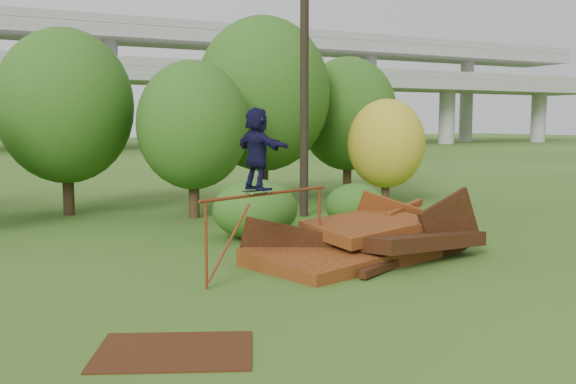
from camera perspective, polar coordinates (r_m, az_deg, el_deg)
name	(u,v)px	position (r m, az deg, el deg)	size (l,w,h in m)	color
ground	(373,283)	(12.50, 7.55, -8.02)	(240.00, 240.00, 0.00)	#2D5116
scrap_pile	(366,244)	(14.51, 6.97, -4.59)	(5.80, 3.42, 1.90)	#41190B
grind_rail	(268,212)	(12.91, -1.81, -1.76)	(3.36, 1.30, 1.67)	maroon
skateboard	(257,190)	(12.65, -2.74, 0.14)	(0.69, 0.40, 0.07)	black
skater	(257,149)	(12.59, -2.76, 3.87)	(1.50, 0.48, 1.62)	black
flat_plate	(174,351)	(8.98, -10.08, -13.74)	(2.07, 1.48, 0.03)	#3C1D0D
tree_1	(65,106)	(22.28, -19.19, 7.21)	(4.39, 4.39, 6.11)	black
tree_2	(193,125)	(20.63, -8.45, 5.87)	(3.55, 3.55, 5.01)	black
tree_3	(263,94)	(24.45, -2.24, 8.67)	(5.06, 5.06, 7.02)	black
tree_4	(386,144)	(23.77, 8.72, 4.27)	(2.84, 2.84, 3.92)	black
tree_5	(348,114)	(26.97, 5.34, 6.92)	(4.10, 4.10, 5.76)	black
shrub_left	(255,209)	(16.87, -2.92, -1.52)	(2.28, 2.11, 1.58)	#244612
shrub_right	(355,205)	(18.91, 6.02, -1.16)	(1.81, 1.66, 1.28)	#244612
utility_pole	(304,67)	(20.85, 1.46, 11.04)	(1.40, 0.28, 9.48)	black
freeway_overpass	(28,52)	(73.54, -22.13, 11.46)	(160.00, 15.00, 13.70)	gray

